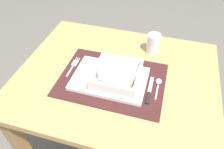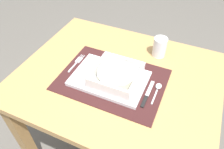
{
  "view_description": "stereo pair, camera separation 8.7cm",
  "coord_description": "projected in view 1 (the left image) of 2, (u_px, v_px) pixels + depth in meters",
  "views": [
    {
      "loc": [
        0.16,
        -0.64,
        1.36
      ],
      "look_at": [
        -0.01,
        -0.04,
        0.76
      ],
      "focal_mm": 34.46,
      "sensor_mm": 36.0,
      "label": 1
    },
    {
      "loc": [
        0.25,
        -0.61,
        1.36
      ],
      "look_at": [
        -0.01,
        -0.04,
        0.76
      ],
      "focal_mm": 34.46,
      "sensor_mm": 36.0,
      "label": 2
    }
  ],
  "objects": [
    {
      "name": "butter_knife",
      "position": [
        149.0,
        92.0,
        0.84
      ],
      "size": [
        0.01,
        0.14,
        0.01
      ],
      "rotation": [
        0.0,
        0.0,
        0.06
      ],
      "color": "black",
      "rests_on": "placemat"
    },
    {
      "name": "drinking_glass",
      "position": [
        153.0,
        44.0,
        1.0
      ],
      "size": [
        0.06,
        0.06,
        0.09
      ],
      "color": "white",
      "rests_on": "dining_table"
    },
    {
      "name": "placemat",
      "position": [
        112.0,
        79.0,
        0.89
      ],
      "size": [
        0.43,
        0.31,
        0.0
      ],
      "primitive_type": "cube",
      "color": "#381919",
      "rests_on": "dining_table"
    },
    {
      "name": "serving_plate",
      "position": [
        110.0,
        79.0,
        0.88
      ],
      "size": [
        0.3,
        0.2,
        0.02
      ],
      "primitive_type": "cube",
      "color": "white",
      "rests_on": "placemat"
    },
    {
      "name": "porridge_bowl",
      "position": [
        117.0,
        75.0,
        0.85
      ],
      "size": [
        0.18,
        0.18,
        0.05
      ],
      "color": "white",
      "rests_on": "serving_plate"
    },
    {
      "name": "dining_table",
      "position": [
        116.0,
        93.0,
        1.0
      ],
      "size": [
        0.84,
        0.68,
        0.73
      ],
      "color": "#B2844C",
      "rests_on": "ground"
    },
    {
      "name": "fork",
      "position": [
        74.0,
        65.0,
        0.95
      ],
      "size": [
        0.02,
        0.13,
        0.0
      ],
      "rotation": [
        0.0,
        0.0,
        0.04
      ],
      "color": "silver",
      "rests_on": "placemat"
    },
    {
      "name": "spoon",
      "position": [
        158.0,
        84.0,
        0.86
      ],
      "size": [
        0.02,
        0.11,
        0.01
      ],
      "rotation": [
        0.0,
        0.0,
        -0.01
      ],
      "color": "silver",
      "rests_on": "placemat"
    }
  ]
}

